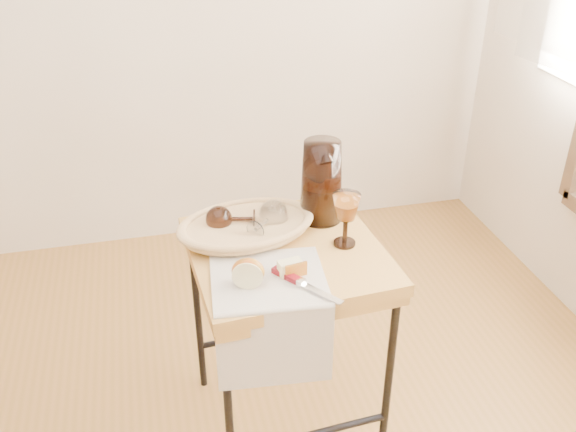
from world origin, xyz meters
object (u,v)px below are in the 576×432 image
object	(u,v)px
tea_towel	(268,279)
pitcher	(321,181)
table_knife	(304,283)
goblet_lying_a	(234,219)
bread_basket	(246,228)
apple_half	(248,271)
wine_goblet	(346,220)
side_table	(287,340)
goblet_lying_b	(266,221)

from	to	relation	value
tea_towel	pitcher	size ratio (longest dim) A/B	1.03
pitcher	table_knife	distance (m)	0.39
table_knife	goblet_lying_a	bearing A→B (deg)	166.58
bread_basket	apple_half	size ratio (longest dim) A/B	4.22
pitcher	wine_goblet	world-z (taller)	pitcher
goblet_lying_a	table_knife	size ratio (longest dim) A/B	0.58
wine_goblet	side_table	bearing A→B (deg)	174.54
bread_basket	wine_goblet	distance (m)	0.30
apple_half	goblet_lying_a	bearing A→B (deg)	104.50
goblet_lying_b	wine_goblet	size ratio (longest dim) A/B	0.85
side_table	bread_basket	bearing A→B (deg)	134.92
side_table	tea_towel	bearing A→B (deg)	-120.52
side_table	pitcher	size ratio (longest dim) A/B	2.33
apple_half	pitcher	bearing A→B (deg)	62.69
goblet_lying_b	tea_towel	bearing A→B (deg)	-148.31
tea_towel	table_knife	size ratio (longest dim) A/B	1.36
bread_basket	goblet_lying_a	distance (m)	0.05
tea_towel	goblet_lying_b	world-z (taller)	goblet_lying_b
wine_goblet	table_knife	xyz separation A→B (m)	(-0.17, -0.18, -0.07)
goblet_lying_b	apple_half	bearing A→B (deg)	-160.56
side_table	goblet_lying_b	xyz separation A→B (m)	(-0.04, 0.08, 0.40)
pitcher	table_knife	size ratio (longest dim) A/B	1.32
tea_towel	wine_goblet	distance (m)	0.29
tea_towel	side_table	bearing A→B (deg)	64.75
bread_basket	apple_half	world-z (taller)	apple_half
side_table	tea_towel	xyz separation A→B (m)	(-0.08, -0.14, 0.35)
pitcher	wine_goblet	distance (m)	0.17
bread_basket	apple_half	distance (m)	0.26
pitcher	apple_half	size ratio (longest dim) A/B	3.40
tea_towel	table_knife	xyz separation A→B (m)	(0.08, -0.06, 0.01)
tea_towel	pitcher	distance (m)	0.39
table_knife	goblet_lying_b	bearing A→B (deg)	152.77
goblet_lying_b	table_knife	distance (m)	0.28
goblet_lying_a	table_knife	distance (m)	0.34
wine_goblet	table_knife	size ratio (longest dim) A/B	0.74
tea_towel	bread_basket	xyz separation A→B (m)	(-0.02, 0.24, 0.02)
goblet_lying_b	wine_goblet	distance (m)	0.24
goblet_lying_a	goblet_lying_b	bearing A→B (deg)	168.68
bread_basket	wine_goblet	bearing A→B (deg)	-32.43
side_table	table_knife	xyz separation A→B (m)	(0.00, -0.20, 0.36)
bread_basket	table_knife	xyz separation A→B (m)	(0.10, -0.30, -0.01)
bread_basket	side_table	bearing A→B (deg)	-54.34
wine_goblet	tea_towel	bearing A→B (deg)	-153.91
side_table	tea_towel	world-z (taller)	tea_towel
side_table	goblet_lying_a	size ratio (longest dim) A/B	5.33
apple_half	table_knife	world-z (taller)	apple_half
wine_goblet	goblet_lying_b	bearing A→B (deg)	156.48
goblet_lying_a	wine_goblet	size ratio (longest dim) A/B	0.78
bread_basket	table_knife	size ratio (longest dim) A/B	1.64
wine_goblet	pitcher	bearing A→B (deg)	99.07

